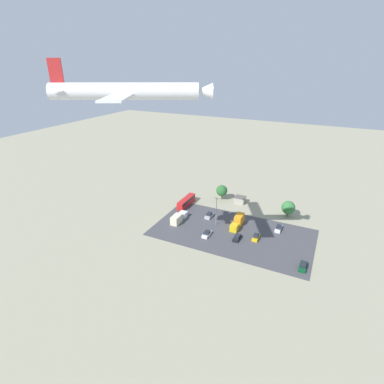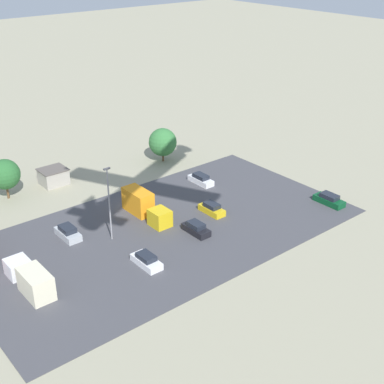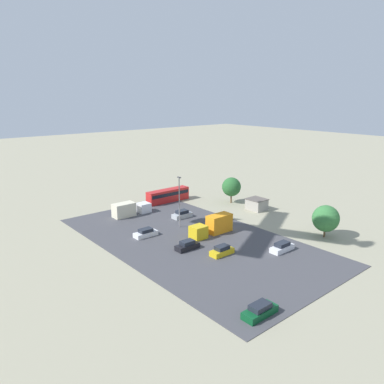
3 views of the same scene
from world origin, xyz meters
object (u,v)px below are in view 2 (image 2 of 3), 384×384
at_px(parked_car_3, 146,261).
at_px(parked_truck_1, 144,206).
at_px(parked_car_4, 68,233).
at_px(parked_truck_0, 31,279).
at_px(shed_building, 53,176).
at_px(parked_car_2, 201,179).
at_px(parked_car_1, 196,229).
at_px(parked_car_0, 212,209).
at_px(parked_car_5, 329,200).

xyz_separation_m(parked_car_3, parked_truck_1, (-7.09, -10.64, 0.95)).
bearing_deg(parked_car_4, parked_truck_0, -138.09).
bearing_deg(parked_car_4, shed_building, 69.45).
xyz_separation_m(shed_building, parked_car_2, (-18.43, 15.02, -0.59)).
xyz_separation_m(parked_car_2, parked_truck_1, (13.42, 3.28, 0.93)).
height_order(parked_car_2, parked_car_4, parked_car_4).
height_order(parked_truck_0, parked_truck_1, parked_truck_1).
bearing_deg(shed_building, parked_car_3, 85.90).
bearing_deg(parked_car_2, parked_car_1, 47.41).
bearing_deg(parked_car_0, parked_car_4, 160.12).
xyz_separation_m(parked_car_1, parked_truck_0, (22.56, -2.17, 0.71)).
relative_size(shed_building, parked_truck_1, 0.46).
relative_size(parked_car_0, parked_truck_1, 0.45).
height_order(parked_car_1, parked_car_4, parked_car_4).
xyz_separation_m(parked_car_3, parked_car_5, (-30.61, 3.85, 0.03)).
relative_size(parked_car_0, parked_car_4, 0.96).
height_order(shed_building, parked_car_1, shed_building).
bearing_deg(parked_truck_0, parked_car_0, 1.59).
relative_size(shed_building, parked_car_4, 0.97).
bearing_deg(parked_truck_0, shed_building, 58.71).
xyz_separation_m(parked_car_0, parked_car_2, (-5.44, -8.85, -0.01)).
bearing_deg(parked_car_4, parked_car_3, -70.56).
distance_m(shed_building, parked_car_5, 43.47).
xyz_separation_m(parked_car_2, parked_car_3, (20.50, 13.92, -0.02)).
relative_size(shed_building, parked_truck_0, 0.49).
bearing_deg(parked_truck_1, parked_car_0, 145.10).
xyz_separation_m(parked_car_1, parked_car_3, (9.66, 2.13, -0.03)).
bearing_deg(parked_car_0, parked_car_3, -161.40).
xyz_separation_m(parked_car_0, parked_truck_1, (7.98, -5.57, 0.91)).
bearing_deg(parked_car_1, parked_car_3, -167.59).
relative_size(parked_car_2, parked_car_3, 1.05).
height_order(parked_car_1, parked_truck_0, parked_truck_0).
xyz_separation_m(parked_car_0, parked_car_1, (5.41, 2.95, -0.01)).
distance_m(parked_car_1, parked_car_2, 16.03).
bearing_deg(parked_car_2, shed_building, -39.17).
distance_m(parked_car_0, parked_car_3, 15.90).
bearing_deg(parked_car_3, parked_car_5, 172.83).
bearing_deg(parked_car_0, shed_building, 118.56).
bearing_deg(parked_car_4, parked_car_2, 4.31).
height_order(parked_car_1, parked_car_2, parked_car_1).
bearing_deg(parked_truck_1, shed_building, -74.68).
relative_size(parked_car_1, parked_car_3, 0.95).
bearing_deg(parked_car_4, parked_car_1, -35.52).
distance_m(parked_car_2, parked_car_5, 20.45).
relative_size(parked_car_3, parked_car_5, 0.94).
xyz_separation_m(parked_car_5, parked_truck_0, (43.51, -8.14, 0.71)).
relative_size(parked_car_1, parked_car_4, 0.98).
height_order(parked_car_4, parked_truck_1, parked_truck_1).
distance_m(shed_building, parked_truck_1, 18.98).
distance_m(parked_car_4, parked_truck_1, 11.46).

